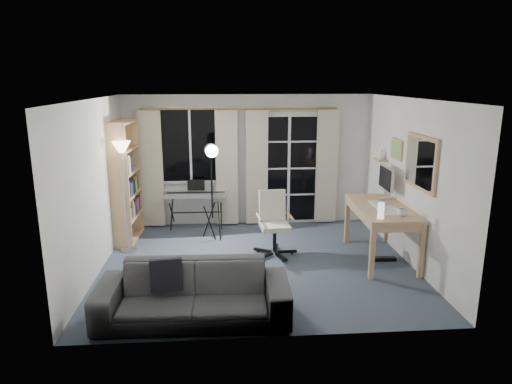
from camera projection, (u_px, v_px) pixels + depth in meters
floor at (257, 264)px, 6.77m from camera, size 4.50×4.00×0.02m
window at (190, 145)px, 8.24m from camera, size 1.20×0.08×1.40m
french_door at (288, 169)px, 8.49m from camera, size 1.32×0.09×2.11m
curtains at (241, 167)px, 8.32m from camera, size 3.60×0.07×2.13m
bookshelf at (123, 185)px, 7.55m from camera, size 0.36×0.95×2.02m
torchiere_lamp at (123, 164)px, 6.94m from camera, size 0.32×0.32×1.75m
keyboard_piano at (196, 195)px, 8.19m from camera, size 1.16×0.57×0.84m
studio_light at (212, 162)px, 7.45m from camera, size 0.33×0.34×1.68m
office_chair at (273, 217)px, 7.07m from camera, size 0.67×0.69×0.99m
desk at (382, 213)px, 6.80m from camera, size 0.82×1.56×0.82m
monitor at (386, 179)px, 7.15m from camera, size 0.20×0.59×0.51m
desk_clutter at (382, 223)px, 6.58m from camera, size 0.50×0.93×1.04m
mug at (402, 211)px, 6.28m from camera, size 0.14×0.11×0.13m
wall_mirror at (421, 163)px, 6.23m from camera, size 0.04×0.94×0.74m
framed_print at (397, 149)px, 7.09m from camera, size 0.03×0.42×0.32m
wall_shelf at (381, 156)px, 7.61m from camera, size 0.16×0.30×0.18m
sofa at (193, 284)px, 5.11m from camera, size 2.17×0.69×0.84m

